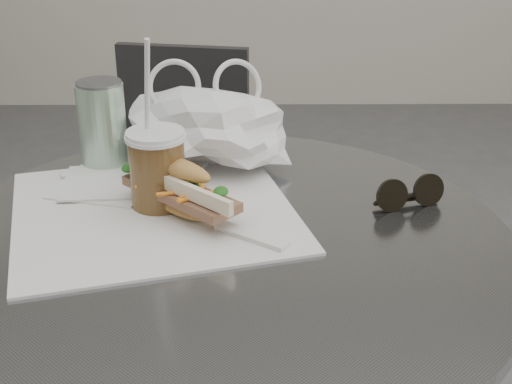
{
  "coord_description": "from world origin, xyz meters",
  "views": [
    {
      "loc": [
        0.04,
        -0.6,
        1.18
      ],
      "look_at": [
        0.05,
        0.23,
        0.79
      ],
      "focal_mm": 50.0,
      "sensor_mm": 36.0,
      "label": 1
    }
  ],
  "objects_px": {
    "banh_mi": "(180,189)",
    "iced_coffee": "(157,168)",
    "drink_can": "(102,125)",
    "chair_far": "(173,233)",
    "sunglasses": "(409,195)"
  },
  "relations": [
    {
      "from": "banh_mi",
      "to": "iced_coffee",
      "type": "xyz_separation_m",
      "value": [
        -0.03,
        0.03,
        0.02
      ]
    },
    {
      "from": "iced_coffee",
      "to": "drink_can",
      "type": "relative_size",
      "value": 1.73
    },
    {
      "from": "chair_far",
      "to": "banh_mi",
      "type": "distance_m",
      "value": 0.8
    },
    {
      "from": "iced_coffee",
      "to": "banh_mi",
      "type": "bearing_deg",
      "value": -37.64
    },
    {
      "from": "banh_mi",
      "to": "iced_coffee",
      "type": "distance_m",
      "value": 0.05
    },
    {
      "from": "chair_far",
      "to": "sunglasses",
      "type": "relative_size",
      "value": 7.54
    },
    {
      "from": "sunglasses",
      "to": "drink_can",
      "type": "xyz_separation_m",
      "value": [
        -0.45,
        0.14,
        0.05
      ]
    },
    {
      "from": "chair_far",
      "to": "drink_can",
      "type": "bearing_deg",
      "value": 95.78
    },
    {
      "from": "sunglasses",
      "to": "drink_can",
      "type": "bearing_deg",
      "value": 143.56
    },
    {
      "from": "chair_far",
      "to": "drink_can",
      "type": "height_order",
      "value": "drink_can"
    },
    {
      "from": "chair_far",
      "to": "sunglasses",
      "type": "bearing_deg",
      "value": 132.41
    },
    {
      "from": "banh_mi",
      "to": "drink_can",
      "type": "height_order",
      "value": "drink_can"
    },
    {
      "from": "banh_mi",
      "to": "sunglasses",
      "type": "distance_m",
      "value": 0.32
    },
    {
      "from": "banh_mi",
      "to": "sunglasses",
      "type": "bearing_deg",
      "value": 47.45
    },
    {
      "from": "chair_far",
      "to": "sunglasses",
      "type": "height_order",
      "value": "sunglasses"
    }
  ]
}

